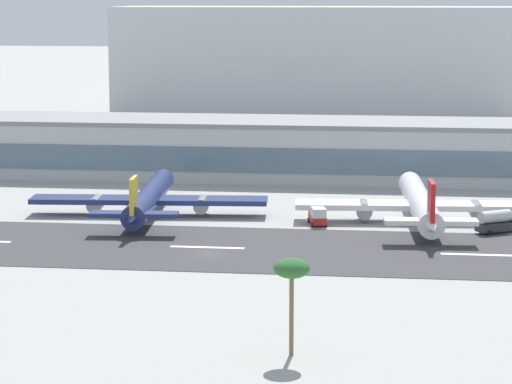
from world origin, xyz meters
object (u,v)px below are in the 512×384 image
distant_hotel_block (314,60)px  airliner_gold_tail_gate_0 (148,199)px  terminal_building (307,149)px  palm_tree_1 (292,271)px  service_fuel_truck_0 (500,221)px  service_box_truck_1 (317,215)px  airliner_red_tail_gate_1 (421,205)px

distant_hotel_block → airliner_gold_tail_gate_0: 190.58m
terminal_building → palm_tree_1: 128.09m
distant_hotel_block → airliner_gold_tail_gate_0: size_ratio=2.79×
airliner_gold_tail_gate_0 → service_fuel_truck_0: size_ratio=5.55×
service_fuel_truck_0 → service_box_truck_1: (-31.30, 3.09, -0.24)m
distant_hotel_block → service_box_truck_1: size_ratio=20.71×
terminal_building → palm_tree_1: bearing=-86.0°
terminal_building → palm_tree_1: (8.82, -127.74, 3.33)m
airliner_gold_tail_gate_0 → palm_tree_1: bearing=-161.5°
palm_tree_1 → terminal_building: bearing=94.0°
distant_hotel_block → service_fuel_truck_0: (46.92, -196.54, -15.82)m
service_fuel_truck_0 → palm_tree_1: size_ratio=0.77×
airliner_gold_tail_gate_0 → service_fuel_truck_0: (62.50, -7.17, -1.13)m
service_box_truck_1 → airliner_gold_tail_gate_0: bearing=68.7°
airliner_red_tail_gate_1 → palm_tree_1: bearing=164.6°
airliner_gold_tail_gate_0 → service_box_truck_1: (31.20, -4.08, -1.37)m
terminal_building → airliner_red_tail_gate_1: 54.34m
terminal_building → airliner_gold_tail_gate_0: (-24.95, -48.38, -3.26)m
service_fuel_truck_0 → airliner_red_tail_gate_1: bearing=119.8°
terminal_building → distant_hotel_block: 141.77m
terminal_building → airliner_red_tail_gate_1: size_ratio=4.01×
distant_hotel_block → airliner_red_tail_gate_1: 193.04m
airliner_gold_tail_gate_0 → airliner_red_tail_gate_1: airliner_red_tail_gate_1 is taller
palm_tree_1 → distant_hotel_block: bearing=93.9°
airliner_red_tail_gate_1 → service_box_truck_1: airliner_red_tail_gate_1 is taller
airliner_red_tail_gate_1 → palm_tree_1: size_ratio=4.45×
service_fuel_truck_0 → service_box_truck_1: service_fuel_truck_0 is taller
service_fuel_truck_0 → palm_tree_1: bearing=-144.1°
airliner_red_tail_gate_1 → palm_tree_1: (-15.42, -79.21, 6.44)m
airliner_gold_tail_gate_0 → airliner_red_tail_gate_1: size_ratio=0.96×
terminal_building → distant_hotel_block: distant_hotel_block is taller
distant_hotel_block → service_fuel_truck_0: 202.68m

